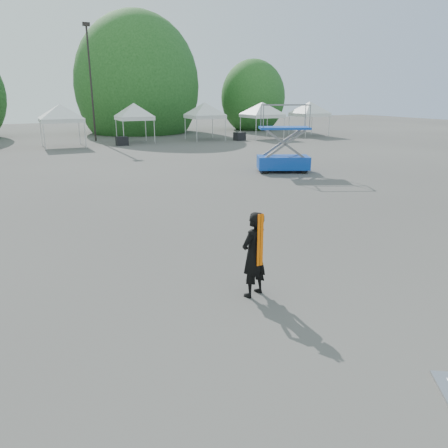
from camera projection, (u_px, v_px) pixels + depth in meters
name	position (u px, v px, depth m)	size (l,w,h in m)	color
ground	(215.00, 274.00, 10.41)	(120.00, 120.00, 0.00)	#474442
light_pole_east	(90.00, 76.00, 37.63)	(0.60, 0.25, 9.80)	black
tree_mid_e	(137.00, 86.00, 46.36)	(5.12, 5.12, 7.79)	#382314
tree_far_e	(253.00, 98.00, 50.44)	(3.84, 3.84, 5.84)	#382314
tent_e	(60.00, 107.00, 34.04)	(4.50, 4.50, 3.88)	silver
tent_f	(134.00, 106.00, 36.81)	(3.99, 3.99, 3.88)	silver
tent_g	(205.00, 105.00, 39.27)	(4.23, 4.23, 3.88)	silver
tent_h	(262.00, 105.00, 40.59)	(4.54, 4.54, 3.88)	silver
tent_extra_8	(310.00, 104.00, 42.87)	(4.26, 4.26, 3.88)	silver
man	(254.00, 255.00, 9.06)	(0.78, 0.65, 1.83)	black
scissor_lift	(284.00, 139.00, 23.33)	(3.08, 2.39, 3.56)	#0C3BA4
crate_mid	(122.00, 141.00, 35.70)	(0.92, 0.72, 0.72)	black
crate_east	(240.00, 136.00, 39.57)	(0.93, 0.72, 0.72)	black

